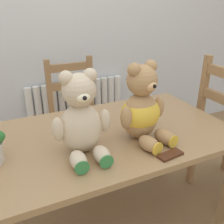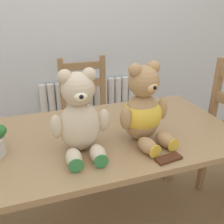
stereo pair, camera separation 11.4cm
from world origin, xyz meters
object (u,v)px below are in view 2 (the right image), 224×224
(teddy_bear_left, at_px, (80,118))
(chocolate_bar, at_px, (168,158))
(wooden_chair_behind, at_px, (88,120))
(teddy_bear_right, at_px, (143,111))

(teddy_bear_left, bearing_deg, chocolate_bar, 151.69)
(wooden_chair_behind, bearing_deg, teddy_bear_right, 96.28)
(wooden_chair_behind, distance_m, teddy_bear_left, 0.94)
(teddy_bear_left, xyz_separation_m, teddy_bear_right, (0.31, 0.00, -0.01))
(teddy_bear_left, height_order, chocolate_bar, teddy_bear_left)
(chocolate_bar, bearing_deg, teddy_bear_right, 99.36)
(wooden_chair_behind, xyz_separation_m, chocolate_bar, (0.12, -1.01, 0.26))
(wooden_chair_behind, bearing_deg, chocolate_bar, 96.91)
(wooden_chair_behind, height_order, chocolate_bar, wooden_chair_behind)
(wooden_chair_behind, xyz_separation_m, teddy_bear_left, (-0.22, -0.81, 0.42))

